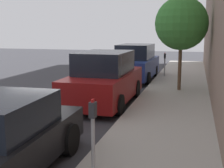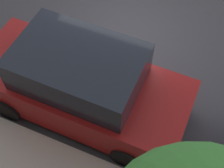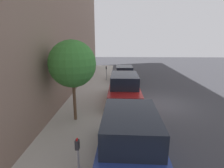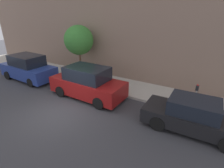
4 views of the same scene
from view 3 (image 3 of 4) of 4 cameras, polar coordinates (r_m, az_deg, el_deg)
The scene contains 8 objects.
ground_plane at distance 12.09m, azimuth 15.33°, elevation -6.31°, with size 60.00×60.00×0.00m, color #38383D.
sidewalk at distance 11.90m, azimuth -8.25°, elevation -5.87°, with size 2.76×32.00×0.15m.
parked_sedan_nearest at distance 17.70m, azimuth 3.99°, elevation 3.24°, with size 1.92×4.54×1.54m.
parked_suv_second at distance 11.56m, azimuth 3.98°, elevation -1.90°, with size 2.08×4.82×1.98m.
parked_suv_third at distance 6.03m, azimuth 5.91°, elevation -18.50°, with size 2.08×4.85×1.98m.
parking_meter_near at distance 17.46m, azimuth -1.89°, elevation 4.14°, with size 0.11×0.15×1.43m.
parking_meter_far at distance 5.50m, azimuth -11.11°, elevation -21.71°, with size 0.11×0.15×1.35m.
street_tree at distance 8.61m, azimuth -12.79°, elevation 6.40°, with size 2.28×2.28×4.03m.
Camera 3 is at (2.83, 10.97, 4.22)m, focal length 28.00 mm.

